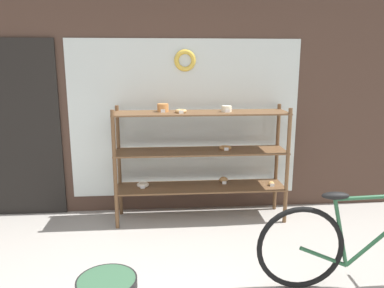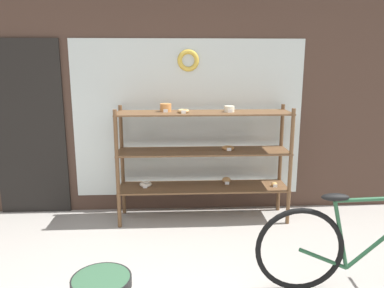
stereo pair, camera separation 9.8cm
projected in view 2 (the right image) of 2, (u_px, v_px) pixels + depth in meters
storefront_facade at (168, 83)px, 4.48m from camera, size 6.38×0.13×3.25m
display_case at (203, 152)px, 4.32m from camera, size 1.97×0.45×1.37m
bicycle at (368, 247)px, 3.00m from camera, size 1.83×0.46×0.85m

